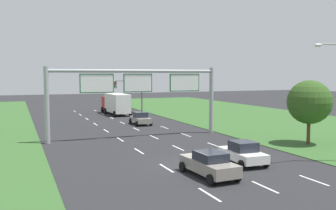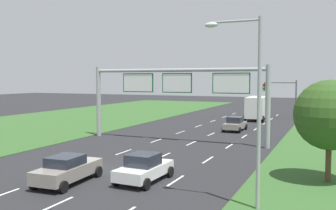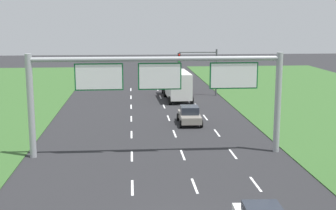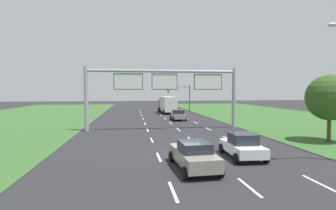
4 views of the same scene
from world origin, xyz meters
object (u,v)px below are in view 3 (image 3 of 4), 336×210
at_px(box_truck, 177,84).
at_px(sign_gantry, 160,83).
at_px(traffic_light_mast, 200,64).
at_px(car_near_red, 189,115).

distance_m(box_truck, sign_gantry, 22.52).
xyz_separation_m(sign_gantry, traffic_light_mast, (6.39, 24.10, -1.08)).
bearing_deg(box_truck, sign_gantry, -100.83).
height_order(box_truck, traffic_light_mast, traffic_light_mast).
bearing_deg(sign_gantry, car_near_red, 70.75).
bearing_deg(traffic_light_mast, car_near_red, -102.03).
relative_size(sign_gantry, traffic_light_mast, 3.08).
xyz_separation_m(car_near_red, sign_gantry, (-3.21, -9.20, 4.16)).
xyz_separation_m(box_truck, sign_gantry, (-3.34, -22.04, 3.18)).
relative_size(car_near_red, traffic_light_mast, 0.73).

